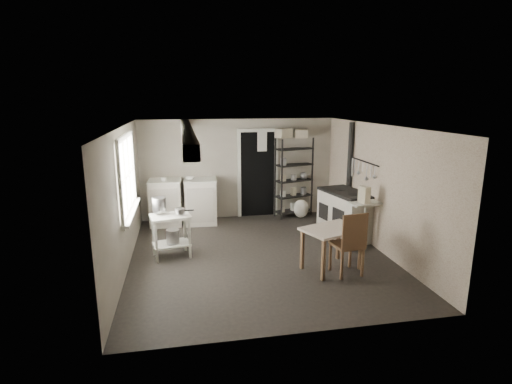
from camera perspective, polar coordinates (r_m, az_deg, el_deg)
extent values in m
plane|color=black|center=(7.27, 0.45, -9.01)|extent=(5.00, 5.00, 0.00)
plane|color=beige|center=(6.74, 0.48, 9.39)|extent=(5.00, 5.00, 0.00)
cube|color=#A09988|center=(9.33, -2.52, 3.33)|extent=(4.50, 0.02, 2.30)
cube|color=#A09988|center=(4.59, 6.56, -7.25)|extent=(4.50, 0.02, 2.30)
cube|color=#A09988|center=(6.86, -18.32, -0.95)|extent=(0.02, 5.00, 2.30)
cube|color=#A09988|center=(7.67, 17.19, 0.57)|extent=(0.02, 5.00, 2.30)
cylinder|color=#AFAFB2|center=(7.18, -13.65, -1.75)|extent=(0.27, 0.27, 0.26)
cylinder|color=#AFAFB2|center=(7.05, -10.83, -2.66)|extent=(0.21, 0.21, 0.09)
cylinder|color=#AFAFB2|center=(7.21, -11.79, -6.21)|extent=(0.28, 0.28, 0.25)
imported|color=white|center=(8.95, -9.42, 1.44)|extent=(0.34, 0.34, 0.06)
imported|color=white|center=(8.80, -13.01, 1.17)|extent=(0.13, 0.13, 0.09)
imported|color=white|center=(9.28, 3.88, 4.59)|extent=(0.11, 0.11, 0.18)
cube|color=beige|center=(9.29, 4.01, 8.62)|extent=(0.37, 0.35, 0.21)
cube|color=beige|center=(9.32, 6.47, 8.46)|extent=(0.34, 0.32, 0.19)
cube|color=beige|center=(7.45, 15.18, -0.76)|extent=(0.16, 0.23, 0.30)
imported|color=white|center=(6.58, 12.70, -4.29)|extent=(0.14, 0.14, 0.10)
ellipsoid|color=beige|center=(9.48, 6.45, -2.22)|extent=(0.37, 0.32, 0.43)
cylinder|color=white|center=(7.64, 11.98, -7.58)|extent=(0.15, 0.15, 0.16)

